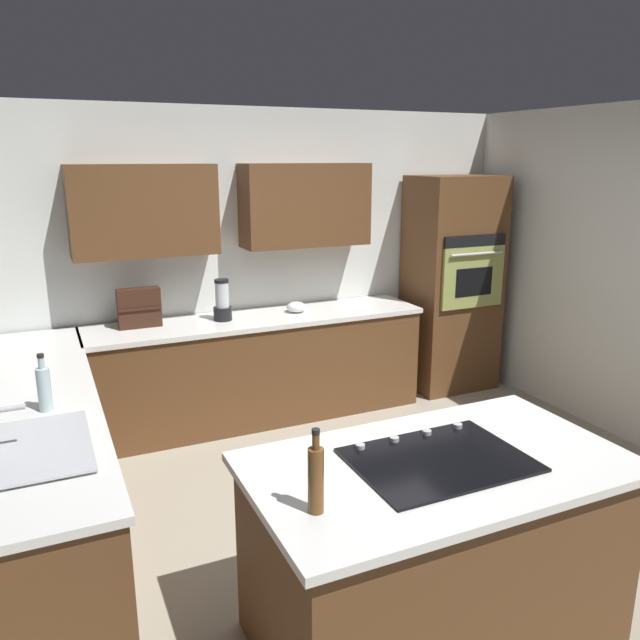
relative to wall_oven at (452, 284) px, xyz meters
The scene contains 17 objects.
ground_plane 2.72m from the wall_oven, 42.84° to the left, with size 14.00×14.00×0.00m, color #9E937F.
wall_back 1.99m from the wall_oven, ahead, with size 6.00×0.44×2.60m.
wall_left 1.56m from the wall_oven, 112.97° to the left, with size 0.10×4.00×2.60m, color silver.
lower_cabinets_back 2.04m from the wall_oven, ahead, with size 2.80×0.60×0.86m, color brown.
countertop_back 1.95m from the wall_oven, ahead, with size 2.84×0.64×0.04m, color silver.
lower_cabinets_side 3.90m from the wall_oven, 17.62° to the left, with size 0.60×2.90×0.86m, color brown.
countertop_side 3.85m from the wall_oven, 17.62° to the left, with size 0.64×2.94×0.04m, color silver.
island_base 3.49m from the wall_oven, 53.06° to the left, with size 1.62×0.88×0.86m, color brown.
island_top 3.44m from the wall_oven, 53.06° to the left, with size 1.70×0.96×0.04m, color silver.
wall_oven is the anchor object (origin of this frame).
sink_unit 4.14m from the wall_oven, 27.26° to the left, with size 0.46×0.70×0.23m.
cooktop 3.43m from the wall_oven, 53.00° to the left, with size 0.76×0.56×0.03m.
blender 2.25m from the wall_oven, ahead, with size 0.15×0.15×0.34m.
mixing_bowl 1.60m from the wall_oven, ahead, with size 0.17×0.17×0.09m, color white.
spice_rack 2.90m from the wall_oven, ahead, with size 0.33×0.11×0.31m.
dish_soap_bottle 3.89m from the wall_oven, 21.36° to the left, with size 0.07×0.07×0.31m.
oil_bottle 3.97m from the wall_oven, 46.68° to the left, with size 0.06×0.06×0.34m.
Camera 1 is at (1.73, 3.08, 2.20)m, focal length 35.03 mm.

